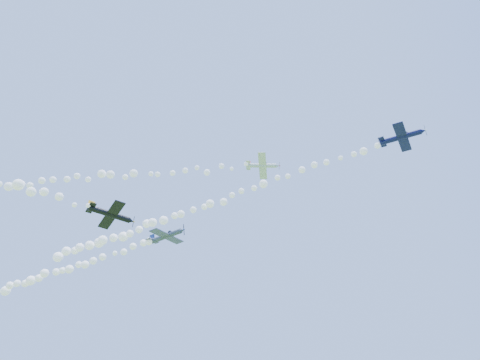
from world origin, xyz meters
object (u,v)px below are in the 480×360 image
at_px(plane_white, 263,166).
at_px(plane_black, 111,215).
at_px(plane_grey, 167,236).
at_px(plane_navy, 402,137).

distance_m(plane_white, plane_black, 31.08).
bearing_deg(plane_black, plane_white, -5.26).
bearing_deg(plane_white, plane_black, -146.33).
bearing_deg(plane_grey, plane_navy, 8.96).
xyz_separation_m(plane_white, plane_black, (-14.90, -19.34, -19.24)).
height_order(plane_grey, plane_black, plane_grey).
xyz_separation_m(plane_navy, plane_grey, (-44.21, -3.66, -10.78)).
distance_m(plane_grey, plane_black, 21.43).
distance_m(plane_white, plane_grey, 22.07).
relative_size(plane_navy, plane_black, 1.28).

